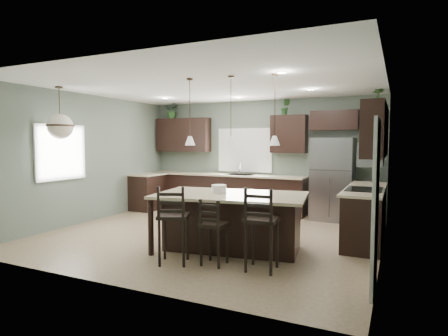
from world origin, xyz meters
TOP-DOWN VIEW (x-y plane):
  - ground at (0.00, 0.00)m, footprint 6.00×6.00m
  - pantry_door at (2.98, -1.55)m, footprint 0.04×0.82m
  - window_back at (-0.40, 2.73)m, footprint 1.35×0.02m
  - window_left at (-2.98, -0.80)m, footprint 0.02×1.10m
  - left_return_cabs at (-2.70, 1.70)m, footprint 0.60×0.90m
  - left_return_countertop at (-2.68, 1.70)m, footprint 0.66×0.96m
  - back_lower_cabs at (-0.85, 2.45)m, footprint 4.20×0.60m
  - back_countertop at (-0.85, 2.43)m, footprint 4.20×0.66m
  - sink_inset at (-0.40, 2.43)m, footprint 0.70×0.45m
  - faucet at (-0.40, 2.40)m, footprint 0.02×0.02m
  - back_upper_left at (-2.15, 2.58)m, footprint 1.55×0.34m
  - back_upper_right at (0.80, 2.58)m, footprint 0.85×0.34m
  - fridge_header at (1.85, 2.58)m, footprint 1.05×0.34m
  - right_lower_cabs at (2.70, 0.87)m, footprint 0.60×2.35m
  - right_countertop at (2.68, 0.87)m, footprint 0.66×2.35m
  - cooktop at (2.68, 0.60)m, footprint 0.58×0.75m
  - wall_oven_front at (2.40, 0.60)m, footprint 0.01×0.72m
  - right_upper_cabs at (2.83, 0.87)m, footprint 0.34×2.35m
  - microwave at (2.78, 0.60)m, footprint 0.40×0.75m
  - refrigerator at (1.87, 2.39)m, footprint 0.90×0.74m
  - kitchen_island at (0.77, -0.76)m, footprint 2.55×1.69m
  - serving_dish at (0.57, -0.79)m, footprint 0.24×0.24m
  - bar_stool_left at (0.29, -1.72)m, footprint 0.55×0.55m
  - bar_stool_center at (0.85, -1.53)m, footprint 0.36×0.36m
  - bar_stool_right at (1.54, -1.46)m, footprint 0.46×0.46m
  - pendant_left at (0.07, -0.87)m, footprint 0.17×0.17m
  - pendant_center at (0.77, -0.76)m, footprint 0.17×0.17m
  - pendant_right at (1.46, -0.66)m, footprint 0.17×0.17m
  - chandelier at (-2.60, -1.13)m, footprint 0.51×0.51m
  - plant_back_left at (-2.47, 2.55)m, footprint 0.41×0.36m
  - plant_back_right at (0.72, 2.55)m, footprint 0.23×0.20m
  - plant_right_wall at (2.80, 1.69)m, footprint 0.28×0.28m
  - room_shell at (0.00, 0.00)m, footprint 6.00×6.00m

SIDE VIEW (x-z plane):
  - ground at x=0.00m, z-range 0.00..0.00m
  - left_return_cabs at x=-2.70m, z-range 0.00..0.90m
  - back_lower_cabs at x=-0.85m, z-range 0.00..0.90m
  - right_lower_cabs at x=2.70m, z-range 0.00..0.90m
  - wall_oven_front at x=2.40m, z-range 0.15..0.75m
  - kitchen_island at x=0.77m, z-range 0.00..0.92m
  - bar_stool_center at x=0.85m, z-range 0.00..0.96m
  - bar_stool_left at x=0.29m, z-range 0.00..1.14m
  - bar_stool_right at x=1.54m, z-range 0.00..1.15m
  - left_return_countertop at x=-2.68m, z-range 0.90..0.94m
  - back_countertop at x=-0.85m, z-range 0.90..0.94m
  - right_countertop at x=2.68m, z-range 0.90..0.94m
  - refrigerator at x=1.87m, z-range 0.00..1.85m
  - sink_inset at x=-0.40m, z-range 0.93..0.94m
  - cooktop at x=2.68m, z-range 0.93..0.95m
  - serving_dish at x=0.57m, z-range 0.92..1.06m
  - pantry_door at x=2.98m, z-range 0.00..2.04m
  - faucet at x=-0.40m, z-range 0.94..1.22m
  - window_back at x=-0.40m, z-range 1.05..2.05m
  - window_left at x=-2.98m, z-range 1.05..2.05m
  - microwave at x=2.78m, z-range 1.35..1.75m
  - room_shell at x=0.00m, z-range -1.30..4.70m
  - back_upper_left at x=-2.15m, z-range 1.50..2.40m
  - back_upper_right at x=0.80m, z-range 1.50..2.40m
  - right_upper_cabs at x=2.83m, z-range 1.50..2.40m
  - fridge_header at x=1.85m, z-range 2.02..2.48m
  - pendant_left at x=0.07m, z-range 1.70..2.80m
  - pendant_center at x=0.77m, z-range 1.70..2.80m
  - pendant_right at x=1.46m, z-range 1.70..2.80m
  - chandelier at x=-2.60m, z-range 1.81..2.80m
  - plant_back_right at x=0.72m, z-range 2.40..2.79m
  - plant_right_wall at x=2.80m, z-range 2.40..2.81m
  - plant_back_left at x=-2.47m, z-range 2.40..2.84m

